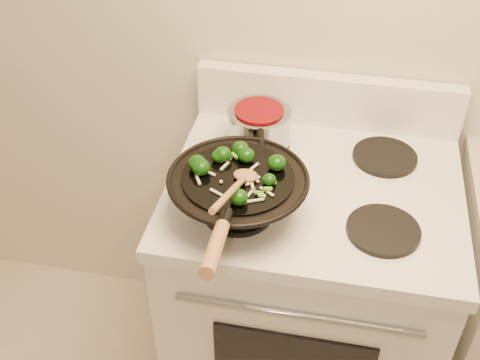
# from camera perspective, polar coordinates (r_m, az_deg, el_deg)

# --- Properties ---
(stove) EXTENTS (0.78, 0.67, 1.08)m
(stove) POSITION_cam_1_polar(r_m,az_deg,el_deg) (1.94, 6.08, -10.59)
(stove) COLOR white
(stove) RESTS_ON ground
(wok) EXTENTS (0.35, 0.58, 0.21)m
(wok) POSITION_cam_1_polar(r_m,az_deg,el_deg) (1.47, -0.21, -1.16)
(wok) COLOR black
(wok) RESTS_ON stove
(stirfry) EXTENTS (0.23, 0.22, 0.04)m
(stirfry) POSITION_cam_1_polar(r_m,az_deg,el_deg) (1.46, -0.65, 1.61)
(stirfry) COLOR #0D3B09
(stirfry) RESTS_ON wok
(wooden_spoon) EXTENTS (0.06, 0.27, 0.11)m
(wooden_spoon) POSITION_cam_1_polar(r_m,az_deg,el_deg) (1.36, -0.30, -0.48)
(wooden_spoon) COLOR #A56F41
(wooden_spoon) RESTS_ON wok
(saucepan) EXTENTS (0.18, 0.29, 0.11)m
(saucepan) POSITION_cam_1_polar(r_m,az_deg,el_deg) (1.71, 1.81, 5.18)
(saucepan) COLOR #989BA0
(saucepan) RESTS_ON stove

